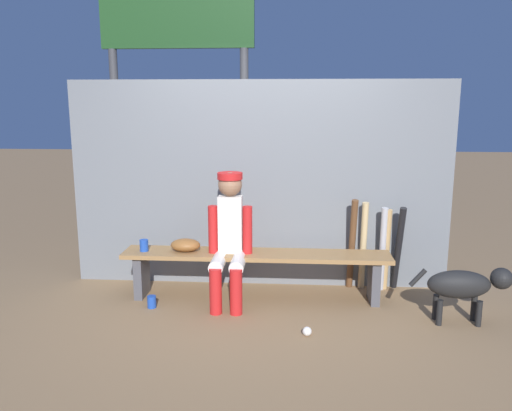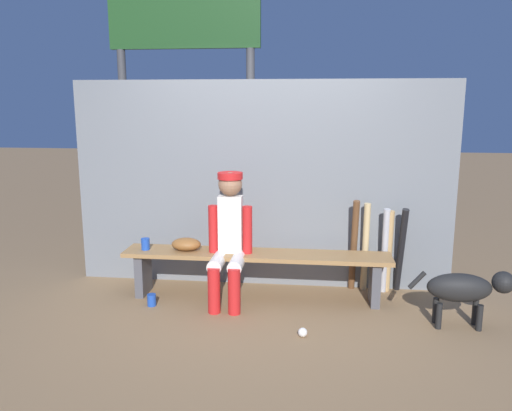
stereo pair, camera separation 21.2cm
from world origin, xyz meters
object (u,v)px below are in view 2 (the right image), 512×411
Objects in this scene: dog at (466,288)px; cup_on_ground at (152,300)px; bat_wood_dark at (354,246)px; bat_aluminum_silver at (385,251)px; bat_wood_tan at (389,252)px; scoreboard at (189,43)px; baseball at (303,332)px; baseball_glove at (186,244)px; player_seated at (229,234)px; bat_aluminum_black at (401,250)px; dugout_bench at (256,263)px; cup_on_bench at (145,244)px; bat_wood_natural at (365,247)px.

cup_on_ground is at bearing 177.15° from dog.
bat_wood_dark is at bearing 139.93° from dog.
bat_wood_tan is (0.04, 0.02, -0.01)m from bat_aluminum_silver.
baseball is at bearing -58.45° from scoreboard.
bat_wood_dark is (1.59, 0.30, -0.05)m from baseball_glove.
bat_wood_tan is at bearing 15.31° from player_seated.
baseball is at bearing -130.21° from bat_aluminum_black.
dugout_bench is at bearing -167.51° from bat_aluminum_black.
dog reaches higher than baseball.
baseball_glove reaches higher than dugout_bench.
cup_on_bench is (-1.06, -0.02, 0.15)m from dugout_bench.
baseball is (1.13, -0.77, -0.47)m from baseball_glove.
bat_aluminum_black is (0.15, 0.02, 0.01)m from bat_aluminum_silver.
bat_wood_natural is 1.07m from dog.
bat_wood_tan is (0.33, 0.00, -0.05)m from bat_wood_dark.
scoreboard is at bearing 91.52° from cup_on_ground.
bat_aluminum_silver is at bearing 13.21° from dugout_bench.
scoreboard is (-2.23, 1.28, 2.10)m from bat_wood_tan.
player_seated is 1.57m from bat_wood_tan.
player_seated is at bearing 15.02° from cup_on_ground.
player_seated is 1.52m from bat_aluminum_silver.
dugout_bench is 1.41m from bat_aluminum_black.
dugout_bench is 1.02m from cup_on_ground.
cup_on_bench is at bearing -172.07° from bat_wood_tan.
player_seated reaches higher than cup_on_ground.
baseball_glove is (-0.43, 0.11, -0.14)m from player_seated.
scoreboard is 4.05m from dog.
bat_wood_dark is at bearing 9.20° from cup_on_bench.
bat_wood_dark reaches higher than dog.
dog is (0.57, -0.71, -0.09)m from bat_aluminum_silver.
dog is at bearing 14.46° from baseball.
player_seated reaches higher than bat_wood_dark.
baseball_glove reaches higher than cup_on_ground.
dugout_bench is 3.03× the size of bat_wood_tan.
dugout_bench is at bearing 0.00° from baseball_glove.
dog is at bearing -45.06° from bat_wood_natural.
bat_aluminum_silver is 0.92m from dog.
bat_aluminum_black is 7.88× the size of cup_on_bench.
baseball is at bearing -58.90° from dugout_bench.
bat_wood_tan is 11.16× the size of baseball.
baseball is 0.09× the size of dog.
cup_on_ground is 3.09m from scoreboard.
bat_wood_dark reaches higher than dugout_bench.
baseball_glove is 2.55× the size of cup_on_ground.
bat_wood_natural is at bearing 17.48° from dugout_bench.
bat_aluminum_black is at bearing 7.61° from cup_on_bench.
bat_wood_tan is (1.26, 0.30, 0.06)m from dugout_bench.
bat_aluminum_black is at bearing 14.54° from cup_on_ground.
scoreboard is 4.28× the size of dog.
cup_on_ground is (-1.96, -0.62, -0.39)m from bat_wood_natural.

